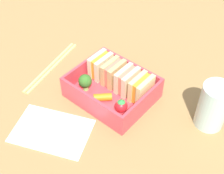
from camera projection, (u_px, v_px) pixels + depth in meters
The scene contains 13 objects.
ground_plane at pixel (112, 99), 67.55cm from camera, with size 120.00×120.00×2.00cm, color olive.
bento_tray at pixel (112, 94), 66.42cm from camera, with size 16.52×13.64×1.20cm, color #D63C47.
bento_rim at pixel (112, 85), 64.61cm from camera, with size 16.52×13.64×3.93cm.
sandwich_left at pixel (101, 65), 68.14cm from camera, with size 2.96×5.33×5.15cm.
sandwich_center_left at pixel (113, 73), 66.46cm from camera, with size 2.96×5.33×5.15cm.
sandwich_center at pixel (127, 80), 64.78cm from camera, with size 2.96×5.33×5.15cm.
sandwich_center_right at pixel (141, 89), 63.10cm from camera, with size 2.96×5.33×5.15cm.
broccoli_floret at pixel (85, 81), 64.98cm from camera, with size 2.88×2.88×3.86cm.
carrot_stick_far_left at pixel (102, 97), 63.97cm from camera, with size 1.55×1.55×3.72cm, color orange.
strawberry_far_left at pixel (121, 106), 61.33cm from camera, with size 2.54×2.54×3.14cm.
chopstick_pair at pixel (51, 66), 73.26cm from camera, with size 5.88×19.45×0.70cm.
drinking_glass at pixel (213, 106), 58.32cm from camera, with size 5.69×5.69×9.67cm, color silver.
folded_napkin at pixel (52, 130), 60.06cm from camera, with size 14.66×9.69×0.40cm, color white.
Camera 1 is at (29.68, -35.14, 48.54)cm, focal length 50.00 mm.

